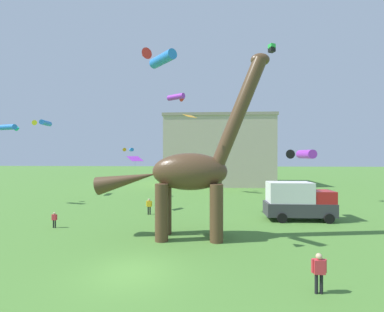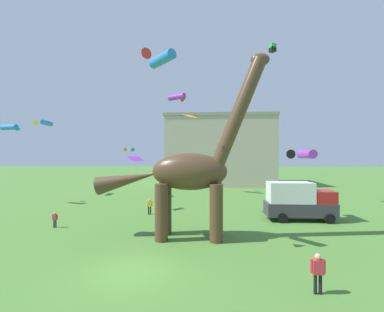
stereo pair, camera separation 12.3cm
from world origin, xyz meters
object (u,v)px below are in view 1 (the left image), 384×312
(kite_mid_left, at_px, (135,159))
(kite_mid_right, at_px, (159,58))
(person_far_spectator, at_px, (149,205))
(kite_high_left, at_px, (272,48))
(kite_near_low, at_px, (130,150))
(kite_far_left, at_px, (302,154))
(person_near_flyer, at_px, (319,269))
(kite_apex, at_px, (10,127))
(kite_mid_center, at_px, (177,97))
(dinosaur_sculpture, at_px, (189,172))
(kite_far_right, at_px, (190,116))
(kite_near_high, at_px, (43,123))
(person_photographer, at_px, (54,218))
(parked_box_truck, at_px, (298,201))

(kite_mid_left, height_order, kite_mid_right, kite_mid_right)
(person_far_spectator, relative_size, kite_high_left, 1.71)
(kite_mid_right, height_order, kite_near_low, kite_mid_right)
(kite_mid_right, distance_m, kite_far_left, 14.52)
(person_near_flyer, relative_size, kite_mid_right, 0.72)
(kite_mid_right, xyz_separation_m, kite_near_low, (-7.38, 19.71, -4.88))
(kite_apex, relative_size, kite_near_low, 1.31)
(kite_mid_center, relative_size, kite_far_left, 1.09)
(dinosaur_sculpture, xyz_separation_m, person_near_flyer, (5.65, -7.05, -3.41))
(kite_far_right, bearing_deg, kite_near_low, 130.45)
(person_near_flyer, distance_m, kite_near_high, 37.04)
(kite_high_left, bearing_deg, kite_mid_right, -122.92)
(kite_far_left, bearing_deg, kite_apex, 169.92)
(dinosaur_sculpture, distance_m, kite_high_left, 19.89)
(kite_far_right, bearing_deg, person_photographer, -151.52)
(parked_box_truck, xyz_separation_m, kite_mid_left, (-14.72, 3.16, 3.46))
(dinosaur_sculpture, bearing_deg, kite_mid_left, 145.40)
(person_far_spectator, distance_m, kite_mid_left, 4.90)
(person_photographer, height_order, kite_apex, kite_apex)
(dinosaur_sculpture, relative_size, kite_far_right, 8.46)
(kite_near_high, bearing_deg, kite_mid_left, -30.82)
(person_near_flyer, height_order, kite_far_right, kite_far_right)
(person_photographer, bearing_deg, kite_near_high, 61.11)
(kite_near_high, xyz_separation_m, kite_far_left, (29.94, -11.87, -4.21))
(kite_far_right, distance_m, kite_mid_right, 9.97)
(parked_box_truck, distance_m, kite_far_right, 11.95)
(kite_high_left, height_order, kite_mid_left, kite_high_left)
(kite_mid_right, height_order, kite_near_high, kite_mid_right)
(person_far_spectator, height_order, kite_high_left, kite_high_left)
(kite_mid_left, bearing_deg, parked_box_truck, -12.11)
(dinosaur_sculpture, relative_size, kite_high_left, 14.14)
(person_photographer, bearing_deg, kite_mid_left, -5.60)
(parked_box_truck, relative_size, kite_far_left, 2.13)
(kite_near_low, xyz_separation_m, kite_far_left, (18.15, -11.67, -0.62))
(kite_high_left, bearing_deg, kite_far_right, -147.72)
(kite_near_low, distance_m, kite_mid_center, 9.99)
(kite_apex, relative_size, kite_mid_center, 0.76)
(person_photographer, relative_size, person_near_flyer, 0.74)
(kite_far_right, xyz_separation_m, kite_mid_left, (-5.52, 1.38, -3.96))
(kite_apex, bearing_deg, kite_far_left, -10.08)
(person_photographer, xyz_separation_m, person_near_flyer, (15.92, -8.91, 0.25))
(dinosaur_sculpture, bearing_deg, kite_mid_right, -101.03)
(kite_mid_left, xyz_separation_m, kite_mid_center, (2.89, 11.78, 8.48))
(dinosaur_sculpture, distance_m, person_near_flyer, 9.66)
(kite_mid_right, xyz_separation_m, kite_near_high, (-19.17, 19.92, -1.29))
(person_photographer, bearing_deg, kite_far_right, -34.27)
(person_photographer, bearing_deg, dinosaur_sculpture, -72.98)
(dinosaur_sculpture, height_order, parked_box_truck, dinosaur_sculpture)
(kite_mid_right, height_order, kite_mid_center, kite_mid_center)
(kite_far_left, bearing_deg, person_near_flyer, -105.80)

